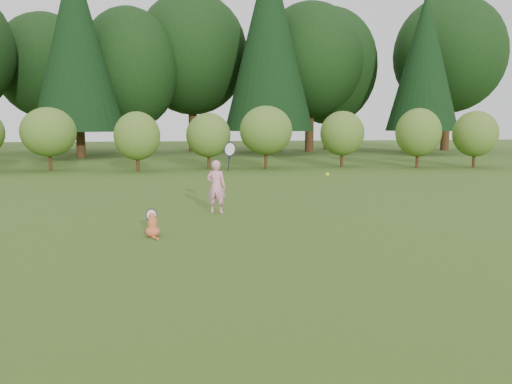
{
  "coord_description": "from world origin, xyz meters",
  "views": [
    {
      "loc": [
        -1.19,
        -7.94,
        1.9
      ],
      "look_at": [
        0.2,
        0.8,
        0.7
      ],
      "focal_mm": 35.0,
      "sensor_mm": 36.0,
      "label": 1
    }
  ],
  "objects": [
    {
      "name": "woodland_backdrop",
      "position": [
        0.0,
        23.0,
        7.5
      ],
      "size": [
        48.0,
        10.0,
        15.0
      ],
      "primitive_type": null,
      "color": "black",
      "rests_on": "ground"
    },
    {
      "name": "shrub_row",
      "position": [
        0.0,
        13.0,
        1.4
      ],
      "size": [
        28.0,
        3.0,
        2.8
      ],
      "primitive_type": null,
      "color": "#546F22",
      "rests_on": "ground"
    },
    {
      "name": "cat",
      "position": [
        -1.62,
        0.59,
        0.22
      ],
      "size": [
        0.28,
        0.55,
        0.57
      ],
      "rotation": [
        0.0,
        0.0,
        -0.01
      ],
      "color": "#C75426",
      "rests_on": "ground"
    },
    {
      "name": "child",
      "position": [
        -0.35,
        2.7,
        0.6
      ],
      "size": [
        0.69,
        0.49,
        1.71
      ],
      "rotation": [
        0.0,
        0.0,
        2.76
      ],
      "color": "pink",
      "rests_on": "ground"
    },
    {
      "name": "tennis_ball",
      "position": [
        1.65,
        1.21,
        0.95
      ],
      "size": [
        0.08,
        0.08,
        0.08
      ],
      "color": "yellow",
      "rests_on": "ground"
    },
    {
      "name": "ground",
      "position": [
        0.0,
        0.0,
        0.0
      ],
      "size": [
        100.0,
        100.0,
        0.0
      ],
      "primitive_type": "plane",
      "color": "#2F4D15",
      "rests_on": "ground"
    }
  ]
}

